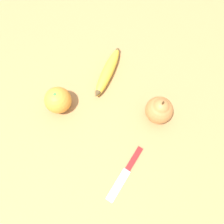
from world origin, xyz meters
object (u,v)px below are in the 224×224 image
Objects in this scene: banana at (107,72)px; pear at (159,110)px; paring_knife at (127,171)px; orange at (58,100)px.

pear is (-0.17, 0.13, 0.03)m from banana.
pear is 0.62× the size of paring_knife.
paring_knife is at bearing 140.92° from orange.
pear reaches higher than orange.
banana is at bearing -47.13° from paring_knife.
orange is at bearing -12.22° from paring_knife.
banana reaches higher than paring_knife.
banana is 1.23× the size of paring_knife.
pear is at bearing 68.03° from banana.
pear is (-0.31, 0.00, 0.00)m from orange.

